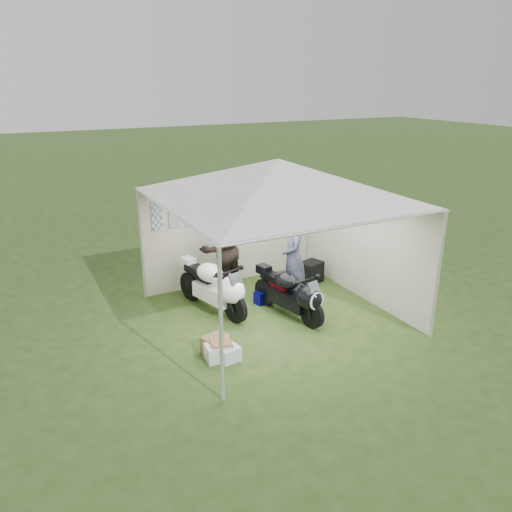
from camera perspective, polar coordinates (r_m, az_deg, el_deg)
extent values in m
plane|color=#2B4218|center=(9.69, 2.30, -6.76)|extent=(80.00, 80.00, 0.00)
cylinder|color=silver|center=(6.78, -4.02, -8.15)|extent=(0.06, 0.06, 2.30)
cylinder|color=silver|center=(8.98, 20.09, -2.20)|extent=(0.06, 0.06, 2.30)
cylinder|color=silver|center=(10.31, -12.96, 1.27)|extent=(0.06, 0.06, 2.30)
cylinder|color=silver|center=(11.87, 6.02, 4.09)|extent=(0.06, 0.06, 2.30)
cube|color=beige|center=(10.93, -2.80, 2.82)|extent=(4.00, 0.02, 2.30)
cube|color=beige|center=(8.49, -9.43, -2.47)|extent=(0.02, 4.00, 2.30)
cube|color=beige|center=(10.33, 12.08, 1.39)|extent=(0.02, 4.00, 2.30)
pyramid|color=white|center=(8.84, 2.53, 8.82)|extent=(5.66, 5.66, 0.70)
cube|color=#99A5B7|center=(10.18, -11.32, 5.28)|extent=(0.22, 0.02, 0.28)
cube|color=#99A5B7|center=(10.28, -9.45, 5.53)|extent=(0.22, 0.02, 0.28)
cube|color=#99A5B7|center=(10.39, -7.61, 5.77)|extent=(0.22, 0.01, 0.28)
cube|color=#99A5B7|center=(10.51, -5.81, 6.00)|extent=(0.22, 0.01, 0.28)
cube|color=#99A5B7|center=(10.26, -11.21, 3.66)|extent=(0.22, 0.02, 0.28)
cube|color=#99A5B7|center=(10.35, -9.35, 3.92)|extent=(0.22, 0.01, 0.28)
cube|color=#99A5B7|center=(10.46, -7.54, 4.18)|extent=(0.22, 0.02, 0.28)
cube|color=#99A5B7|center=(10.58, -5.75, 4.42)|extent=(0.22, 0.01, 0.28)
cylinder|color=#D8590C|center=(10.79, -1.83, 6.99)|extent=(3.20, 0.02, 0.02)
cylinder|color=black|center=(9.30, -2.40, -5.91)|extent=(0.25, 0.60, 0.60)
cylinder|color=black|center=(10.32, -7.39, -3.39)|extent=(0.30, 0.62, 0.60)
cube|color=white|center=(9.73, -4.87, -4.25)|extent=(0.57, 1.00, 0.30)
ellipsoid|color=white|center=(9.24, -2.83, -3.92)|extent=(0.59, 0.69, 0.50)
ellipsoid|color=white|center=(9.65, -5.30, -1.90)|extent=(0.58, 0.71, 0.35)
cube|color=black|center=(9.97, -6.67, -1.60)|extent=(0.40, 0.65, 0.14)
cube|color=white|center=(10.20, -7.77, -0.68)|extent=(0.29, 0.35, 0.18)
cube|color=black|center=(9.96, -6.30, -2.66)|extent=(0.24, 0.56, 0.10)
cube|color=#3F474C|center=(9.05, -2.37, -2.64)|extent=(0.27, 0.20, 0.21)
cylinder|color=black|center=(9.17, 6.40, -6.58)|extent=(0.20, 0.56, 0.55)
cylinder|color=black|center=(10.02, 1.16, -4.10)|extent=(0.25, 0.57, 0.55)
cube|color=black|center=(9.52, 3.86, -4.98)|extent=(0.48, 0.92, 0.28)
ellipsoid|color=black|center=(9.10, 6.06, -4.72)|extent=(0.52, 0.62, 0.46)
ellipsoid|color=black|center=(9.44, 3.53, -2.77)|extent=(0.51, 0.64, 0.32)
cube|color=black|center=(9.71, 2.05, -2.43)|extent=(0.35, 0.59, 0.13)
cube|color=black|center=(9.90, 0.90, -1.53)|extent=(0.25, 0.31, 0.17)
cube|color=maroon|center=(9.70, 2.40, -3.44)|extent=(0.19, 0.51, 0.09)
cube|color=#3F474C|center=(8.93, 6.61, -3.55)|extent=(0.24, 0.18, 0.19)
cylinder|color=white|center=(8.97, 6.97, -5.13)|extent=(0.33, 0.09, 0.33)
cube|color=#0C0AAB|center=(10.14, 0.82, -4.70)|extent=(0.38, 0.28, 0.26)
imported|color=black|center=(10.26, -4.04, 0.82)|extent=(1.12, 0.96, 2.01)
imported|color=#515676|center=(9.81, 4.31, -0.22)|extent=(0.74, 0.85, 1.97)
cube|color=black|center=(11.20, 6.31, -1.81)|extent=(0.56, 0.50, 0.47)
cube|color=silver|center=(8.23, -4.36, -10.89)|extent=(0.43, 0.34, 0.27)
cube|color=olive|center=(8.26, -4.00, -10.61)|extent=(0.40, 0.40, 0.30)
cube|color=silver|center=(8.20, -3.09, -11.10)|extent=(0.36, 0.32, 0.24)
cube|color=brown|center=(8.45, -4.63, -9.97)|extent=(0.50, 0.41, 0.29)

